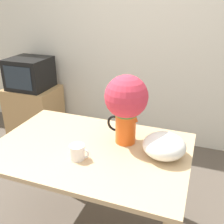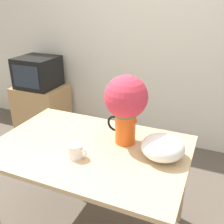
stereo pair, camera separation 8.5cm
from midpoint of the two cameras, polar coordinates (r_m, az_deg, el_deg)
name	(u,v)px [view 2 (the right image)]	position (r m, az deg, el deg)	size (l,w,h in m)	color
wall_back	(156,31)	(2.98, 10.35, 17.04)	(8.00, 0.05, 2.60)	silver
table	(90,160)	(1.78, -3.40, -10.45)	(1.26, 0.84, 0.74)	tan
flower_vase	(126,103)	(1.65, 4.53, 2.01)	(0.28, 0.28, 0.46)	#E05619
coffee_mug	(76,151)	(1.60, -6.37, -8.46)	(0.13, 0.09, 0.09)	white
white_bowl	(163,147)	(1.61, 12.50, -7.52)	(0.26, 0.26, 0.14)	white
tv_stand	(42,108)	(3.52, -14.30, 0.81)	(0.61, 0.48, 0.60)	tan
tv_set	(38,72)	(3.37, -15.15, 8.38)	(0.47, 0.45, 0.37)	black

